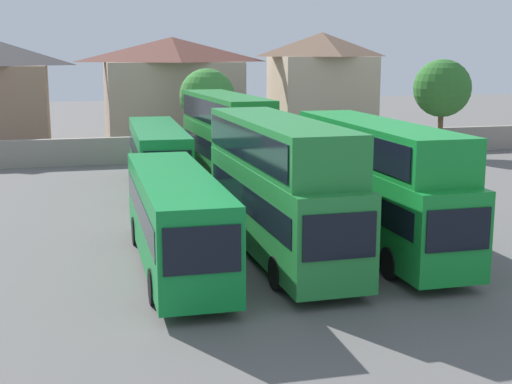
% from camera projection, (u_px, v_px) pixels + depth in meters
% --- Properties ---
extents(ground, '(140.00, 140.00, 0.00)m').
position_uv_depth(ground, '(193.00, 177.00, 43.47)').
color(ground, '#605E5B').
extents(depot_boundary_wall, '(56.00, 0.50, 1.80)m').
position_uv_depth(depot_boundary_wall, '(177.00, 149.00, 49.19)').
color(depot_boundary_wall, gray).
rests_on(depot_boundary_wall, ground).
extents(bus_1, '(2.68, 11.37, 3.31)m').
position_uv_depth(bus_1, '(175.00, 215.00, 24.81)').
color(bus_1, '#108333').
rests_on(bus_1, ground).
extents(bus_2, '(2.74, 11.93, 5.05)m').
position_uv_depth(bus_2, '(278.00, 180.00, 26.22)').
color(bus_2, '#228036').
rests_on(bus_2, ground).
extents(bus_3, '(2.55, 11.91, 4.83)m').
position_uv_depth(bus_3, '(377.00, 178.00, 27.28)').
color(bus_3, '#178E33').
rests_on(bus_3, ground).
extents(bus_4, '(3.03, 12.12, 3.52)m').
position_uv_depth(bus_4, '(158.00, 155.00, 38.48)').
color(bus_4, '#1B823F').
rests_on(bus_4, ground).
extents(bus_5, '(2.93, 12.01, 5.13)m').
position_uv_depth(bus_5, '(226.00, 136.00, 39.36)').
color(bus_5, '#217F30').
rests_on(bus_5, ground).
extents(house_terrace_centre, '(11.14, 7.03, 8.56)m').
position_uv_depth(house_terrace_centre, '(173.00, 90.00, 58.11)').
color(house_terrace_centre, tan).
rests_on(house_terrace_centre, ground).
extents(house_terrace_right, '(8.36, 6.60, 9.01)m').
position_uv_depth(house_terrace_right, '(322.00, 85.00, 61.11)').
color(house_terrace_right, '#C6B293').
rests_on(house_terrace_right, ground).
extents(tree_left_of_lot, '(3.99, 3.99, 6.25)m').
position_uv_depth(tree_left_of_lot, '(207.00, 97.00, 51.56)').
color(tree_left_of_lot, brown).
rests_on(tree_left_of_lot, ground).
extents(tree_behind_wall, '(4.10, 4.10, 6.91)m').
position_uv_depth(tree_behind_wall, '(442.00, 88.00, 51.21)').
color(tree_behind_wall, brown).
rests_on(tree_behind_wall, ground).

